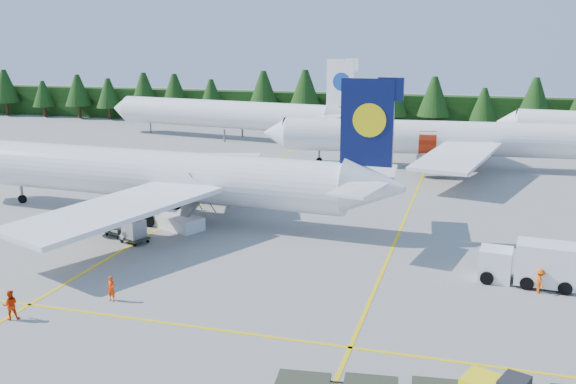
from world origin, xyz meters
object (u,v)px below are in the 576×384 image
(airstairs, at_px, (182,219))
(service_truck, at_px, (528,263))
(airliner_navy, at_px, (138,174))
(airliner_red, at_px, (422,138))

(airstairs, relative_size, service_truck, 1.03)
(airliner_navy, height_order, service_truck, airliner_navy)
(airliner_navy, xyz_separation_m, service_truck, (33.26, -8.09, -2.44))
(airliner_navy, relative_size, airstairs, 6.93)
(service_truck, bearing_deg, airstairs, 174.34)
(airliner_red, height_order, airstairs, airliner_red)
(airliner_navy, distance_m, service_truck, 34.32)
(service_truck, bearing_deg, airliner_navy, 171.80)
(airliner_navy, bearing_deg, airliner_red, 56.67)
(airliner_red, height_order, service_truck, airliner_red)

